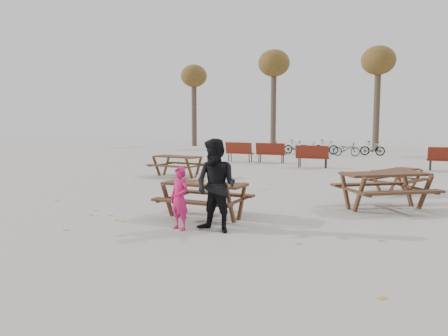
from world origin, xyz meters
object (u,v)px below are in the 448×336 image
at_px(soda_bottle, 198,180).
at_px(child, 180,198).
at_px(adult, 216,186).
at_px(picnic_table_east, 385,191).
at_px(picnic_table_far, 397,181).
at_px(picnic_table_north, 177,166).
at_px(main_picnic_table, 205,191).
at_px(food_tray, 209,183).

relative_size(soda_bottle, child, 0.14).
height_order(soda_bottle, adult, adult).
relative_size(adult, picnic_table_east, 0.87).
height_order(adult, picnic_table_far, adult).
height_order(picnic_table_east, picnic_table_north, picnic_table_east).
relative_size(adult, picnic_table_far, 1.11).
bearing_deg(child, soda_bottle, 114.24).
distance_m(child, picnic_table_north, 8.29).
height_order(main_picnic_table, adult, adult).
bearing_deg(picnic_table_east, soda_bottle, -179.04).
bearing_deg(food_tray, picnic_table_far, 58.48).
distance_m(soda_bottle, picnic_table_north, 7.34).
bearing_deg(picnic_table_far, main_picnic_table, 171.73).
bearing_deg(picnic_table_north, picnic_table_east, -17.02).
relative_size(soda_bottle, picnic_table_far, 0.11).
xyz_separation_m(child, picnic_table_far, (3.53, 6.59, -0.27)).
height_order(food_tray, adult, adult).
height_order(main_picnic_table, child, child).
distance_m(food_tray, adult, 1.06).
bearing_deg(child, picnic_table_north, 137.27).
height_order(adult, picnic_table_east, adult).
distance_m(soda_bottle, adult, 1.24).
relative_size(picnic_table_east, picnic_table_far, 1.27).
distance_m(food_tray, picnic_table_north, 7.51).
relative_size(soda_bottle, picnic_table_east, 0.08).
bearing_deg(picnic_table_east, adult, -163.38).
xyz_separation_m(adult, picnic_table_east, (2.71, 3.67, -0.45)).
xyz_separation_m(picnic_table_east, picnic_table_far, (0.11, 2.77, -0.09)).
height_order(soda_bottle, child, child).
bearing_deg(adult, picnic_table_far, 74.61).
xyz_separation_m(soda_bottle, child, (0.15, -1.04, -0.23)).
distance_m(main_picnic_table, picnic_table_east, 4.39).
xyz_separation_m(main_picnic_table, soda_bottle, (-0.11, -0.08, 0.26)).
height_order(child, picnic_table_east, child).
distance_m(adult, picnic_table_north, 8.57).
bearing_deg(adult, picnic_table_north, 134.15).
distance_m(adult, picnic_table_far, 7.05).
distance_m(picnic_table_north, picnic_table_far, 7.85).
xyz_separation_m(soda_bottle, picnic_table_far, (3.68, 5.55, -0.50)).
height_order(picnic_table_north, picnic_table_far, picnic_table_north).
bearing_deg(picnic_table_east, main_picnic_table, -178.90).
bearing_deg(child, picnic_table_east, 64.15).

